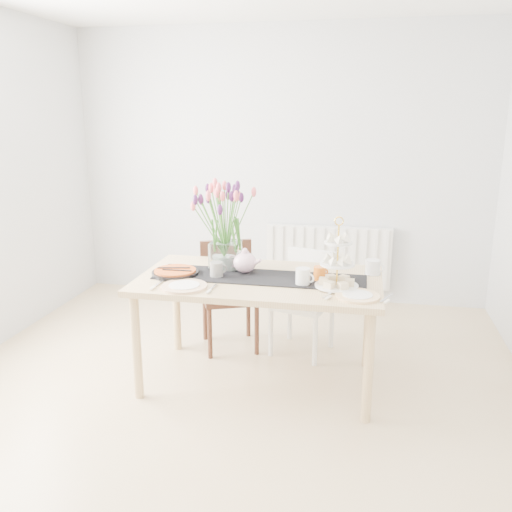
% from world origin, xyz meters
% --- Properties ---
extents(room_shell, '(4.50, 4.50, 4.50)m').
position_xyz_m(room_shell, '(0.00, 0.00, 1.30)').
color(room_shell, tan).
rests_on(room_shell, ground).
extents(radiator, '(1.20, 0.08, 0.60)m').
position_xyz_m(radiator, '(0.50, 2.19, 0.45)').
color(radiator, white).
rests_on(radiator, room_shell).
extents(dining_table, '(1.60, 0.90, 0.75)m').
position_xyz_m(dining_table, '(0.16, 0.44, 0.67)').
color(dining_table, tan).
rests_on(dining_table, ground).
extents(chair_brown, '(0.53, 0.53, 0.83)m').
position_xyz_m(chair_brown, '(-0.20, 1.02, 0.48)').
color(chair_brown, '#391D14').
rests_on(chair_brown, ground).
extents(chair_white, '(0.48, 0.48, 0.78)m').
position_xyz_m(chair_white, '(0.41, 1.04, 0.45)').
color(chair_white, white).
rests_on(chair_white, ground).
extents(table_runner, '(1.40, 0.35, 0.01)m').
position_xyz_m(table_runner, '(0.16, 0.44, 0.75)').
color(table_runner, black).
rests_on(table_runner, dining_table).
extents(tulip_vase, '(0.71, 0.71, 0.61)m').
position_xyz_m(tulip_vase, '(-0.11, 0.60, 1.14)').
color(tulip_vase, silver).
rests_on(tulip_vase, dining_table).
extents(cake_stand, '(0.27, 0.27, 0.40)m').
position_xyz_m(cake_stand, '(0.68, 0.33, 0.86)').
color(cake_stand, gold).
rests_on(cake_stand, dining_table).
extents(teapot, '(0.30, 0.27, 0.16)m').
position_xyz_m(teapot, '(0.05, 0.52, 0.83)').
color(teapot, white).
rests_on(teapot, dining_table).
extents(cream_jug, '(0.13, 0.13, 0.10)m').
position_xyz_m(cream_jug, '(0.90, 0.67, 0.80)').
color(cream_jug, silver).
rests_on(cream_jug, dining_table).
extents(tart_tin, '(0.31, 0.31, 0.04)m').
position_xyz_m(tart_tin, '(-0.41, 0.39, 0.77)').
color(tart_tin, black).
rests_on(tart_tin, dining_table).
extents(mug_grey, '(0.12, 0.12, 0.10)m').
position_xyz_m(mug_grey, '(-0.12, 0.39, 0.80)').
color(mug_grey, slate).
rests_on(mug_grey, dining_table).
extents(mug_white, '(0.12, 0.12, 0.11)m').
position_xyz_m(mug_white, '(0.46, 0.34, 0.80)').
color(mug_white, silver).
rests_on(mug_white, dining_table).
extents(mug_orange, '(0.11, 0.11, 0.10)m').
position_xyz_m(mug_orange, '(0.56, 0.45, 0.80)').
color(mug_orange, orange).
rests_on(mug_orange, dining_table).
extents(plate_left, '(0.31, 0.31, 0.02)m').
position_xyz_m(plate_left, '(-0.26, 0.14, 0.76)').
color(plate_left, silver).
rests_on(plate_left, dining_table).
extents(plate_right, '(0.35, 0.35, 0.01)m').
position_xyz_m(plate_right, '(0.81, 0.18, 0.76)').
color(plate_right, white).
rests_on(plate_right, dining_table).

